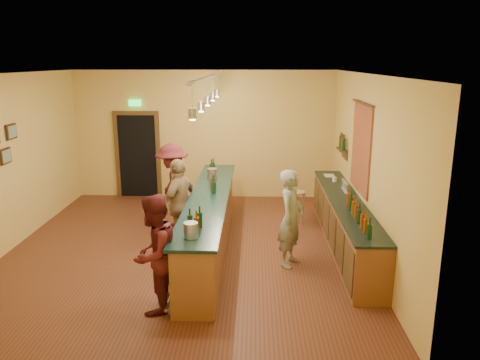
{
  "coord_description": "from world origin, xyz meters",
  "views": [
    {
      "loc": [
        1.28,
        -8.12,
        3.43
      ],
      "look_at": [
        1.01,
        0.2,
        1.29
      ],
      "focal_mm": 35.0,
      "sensor_mm": 36.0,
      "label": 1
    }
  ],
  "objects_px": {
    "customer_b": "(180,204)",
    "customer_c": "(173,187)",
    "bartender": "(291,218)",
    "bar_stool": "(297,198)",
    "tasting_bar": "(209,218)",
    "back_counter": "(345,223)",
    "customer_a": "(154,254)"
  },
  "relations": [
    {
      "from": "customer_a",
      "to": "bar_stool",
      "type": "bearing_deg",
      "value": 168.68
    },
    {
      "from": "bar_stool",
      "to": "customer_c",
      "type": "bearing_deg",
      "value": -173.22
    },
    {
      "from": "tasting_bar",
      "to": "bar_stool",
      "type": "xyz_separation_m",
      "value": [
        1.72,
        1.41,
        -0.02
      ]
    },
    {
      "from": "back_counter",
      "to": "customer_b",
      "type": "bearing_deg",
      "value": -177.72
    },
    {
      "from": "customer_a",
      "to": "bartender",
      "type": "bearing_deg",
      "value": 149.34
    },
    {
      "from": "back_counter",
      "to": "bartender",
      "type": "relative_size",
      "value": 2.72
    },
    {
      "from": "customer_b",
      "to": "bar_stool",
      "type": "bearing_deg",
      "value": 143.79
    },
    {
      "from": "bartender",
      "to": "customer_c",
      "type": "distance_m",
      "value": 2.87
    },
    {
      "from": "customer_b",
      "to": "customer_c",
      "type": "height_order",
      "value": "customer_c"
    },
    {
      "from": "bartender",
      "to": "bar_stool",
      "type": "height_order",
      "value": "bartender"
    },
    {
      "from": "tasting_bar",
      "to": "customer_b",
      "type": "bearing_deg",
      "value": 173.84
    },
    {
      "from": "back_counter",
      "to": "customer_c",
      "type": "bearing_deg",
      "value": 164.66
    },
    {
      "from": "tasting_bar",
      "to": "customer_a",
      "type": "relative_size",
      "value": 3.03
    },
    {
      "from": "customer_a",
      "to": "customer_b",
      "type": "distance_m",
      "value": 2.26
    },
    {
      "from": "customer_a",
      "to": "back_counter",
      "type": "bearing_deg",
      "value": 148.67
    },
    {
      "from": "bartender",
      "to": "bar_stool",
      "type": "xyz_separation_m",
      "value": [
        0.28,
        2.03,
        -0.25
      ]
    },
    {
      "from": "tasting_bar",
      "to": "customer_b",
      "type": "distance_m",
      "value": 0.61
    },
    {
      "from": "customer_b",
      "to": "customer_c",
      "type": "bearing_deg",
      "value": -140.5
    },
    {
      "from": "back_counter",
      "to": "tasting_bar",
      "type": "bearing_deg",
      "value": -175.88
    },
    {
      "from": "bartender",
      "to": "customer_a",
      "type": "xyz_separation_m",
      "value": [
        -1.99,
        -1.58,
        0.01
      ]
    },
    {
      "from": "back_counter",
      "to": "bartender",
      "type": "xyz_separation_m",
      "value": [
        -1.07,
        -0.79,
        0.35
      ]
    },
    {
      "from": "back_counter",
      "to": "customer_c",
      "type": "height_order",
      "value": "customer_c"
    },
    {
      "from": "customer_c",
      "to": "customer_b",
      "type": "bearing_deg",
      "value": -3.95
    },
    {
      "from": "customer_a",
      "to": "bar_stool",
      "type": "distance_m",
      "value": 4.27
    },
    {
      "from": "customer_b",
      "to": "bar_stool",
      "type": "distance_m",
      "value": 2.66
    },
    {
      "from": "customer_a",
      "to": "customer_c",
      "type": "bearing_deg",
      "value": -153.79
    },
    {
      "from": "back_counter",
      "to": "customer_c",
      "type": "relative_size",
      "value": 2.53
    },
    {
      "from": "bartender",
      "to": "customer_b",
      "type": "distance_m",
      "value": 2.1
    },
    {
      "from": "bartender",
      "to": "bar_stool",
      "type": "bearing_deg",
      "value": 15.61
    },
    {
      "from": "tasting_bar",
      "to": "bartender",
      "type": "bearing_deg",
      "value": -23.01
    },
    {
      "from": "customer_c",
      "to": "bar_stool",
      "type": "height_order",
      "value": "customer_c"
    },
    {
      "from": "customer_c",
      "to": "bar_stool",
      "type": "bearing_deg",
      "value": 76.3
    }
  ]
}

